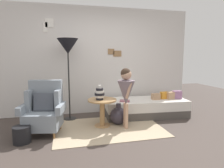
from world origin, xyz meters
TOP-DOWN VIEW (x-y plane):
  - ground_plane at (0.00, 0.00)m, footprint 12.00×12.00m
  - gallery_wall at (-0.00, 1.95)m, footprint 4.80×0.12m
  - rug at (0.03, 0.72)m, footprint 2.08×1.40m
  - armchair at (-1.17, 0.79)m, footprint 0.84×0.70m
  - daybed at (1.06, 1.33)m, footprint 1.95×0.93m
  - pillow_head at (1.83, 1.22)m, footprint 0.21×0.13m
  - pillow_mid at (1.65, 1.22)m, footprint 0.18×0.13m
  - pillow_back at (1.55, 1.30)m, footprint 0.21×0.13m
  - pillow_extra at (1.29, 1.25)m, footprint 0.19×0.13m
  - side_table at (-0.07, 0.87)m, footprint 0.58×0.58m
  - vase_striped at (-0.13, 0.84)m, footprint 0.20×0.20m
  - floor_lamp at (-0.70, 1.48)m, footprint 0.45×0.45m
  - person_child at (0.36, 0.65)m, footprint 0.34×0.34m
  - book_on_daybed at (0.51, 1.22)m, footprint 0.26×0.22m
  - demijohn_near at (0.28, 0.90)m, footprint 0.36×0.36m
  - magazine_basket at (-1.50, 0.42)m, footprint 0.28×0.28m

SIDE VIEW (x-z plane):
  - ground_plane at x=0.00m, z-range 0.00..0.00m
  - rug at x=0.03m, z-range 0.00..0.01m
  - magazine_basket at x=-1.50m, z-range 0.00..0.28m
  - demijohn_near at x=0.28m, z-range -0.04..0.41m
  - daybed at x=1.06m, z-range 0.00..0.40m
  - side_table at x=-0.07m, z-range 0.12..0.68m
  - book_on_daybed at x=0.51m, z-range 0.40..0.43m
  - armchair at x=-1.17m, z-range -0.05..0.92m
  - pillow_extra at x=1.29m, z-range 0.40..0.54m
  - pillow_back at x=1.55m, z-range 0.40..0.56m
  - pillow_mid at x=1.65m, z-range 0.40..0.57m
  - pillow_head at x=1.83m, z-range 0.40..0.59m
  - vase_striped at x=-0.13m, z-range 0.53..0.83m
  - person_child at x=0.36m, z-range 0.17..1.36m
  - gallery_wall at x=0.00m, z-range 0.00..2.60m
  - floor_lamp at x=-0.70m, z-range 0.68..2.47m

